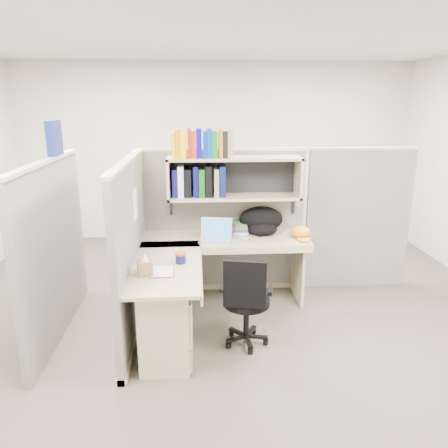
{
  "coord_description": "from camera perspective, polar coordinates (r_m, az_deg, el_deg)",
  "views": [
    {
      "loc": [
        -0.29,
        -3.83,
        2.12
      ],
      "look_at": [
        -0.03,
        0.25,
        0.96
      ],
      "focal_mm": 35.0,
      "sensor_mm": 36.0,
      "label": 1
    }
  ],
  "objects": [
    {
      "name": "paper_cup",
      "position": [
        4.78,
        -0.01,
        -0.51
      ],
      "size": [
        0.09,
        0.09,
        0.1
      ],
      "primitive_type": "cylinder",
      "rotation": [
        0.0,
        0.0,
        0.33
      ],
      "color": "white",
      "rests_on": "desk"
    },
    {
      "name": "orange_cap",
      "position": [
        4.68,
        9.95,
        -1.0
      ],
      "size": [
        0.22,
        0.26,
        0.12
      ],
      "primitive_type": null,
      "rotation": [
        0.0,
        0.0,
        0.06
      ],
      "color": "orange",
      "rests_on": "desk"
    },
    {
      "name": "book_stack",
      "position": [
        4.79,
        2.17,
        -0.43
      ],
      "size": [
        0.17,
        0.23,
        0.11
      ],
      "primitive_type": null,
      "rotation": [
        0.0,
        0.0,
        -0.04
      ],
      "color": "gray",
      "rests_on": "desk"
    },
    {
      "name": "mouse",
      "position": [
        4.52,
        2.83,
        -1.92
      ],
      "size": [
        0.09,
        0.06,
        0.03
      ],
      "primitive_type": "ellipsoid",
      "rotation": [
        0.0,
        0.0,
        0.11
      ],
      "color": "#88ABC1",
      "rests_on": "desk"
    },
    {
      "name": "ground",
      "position": [
        4.38,
        0.68,
        -13.13
      ],
      "size": [
        6.0,
        6.0,
        0.0
      ],
      "primitive_type": "plane",
      "color": "#3B362E",
      "rests_on": "ground"
    },
    {
      "name": "desk",
      "position": [
        3.92,
        -5.02,
        -9.65
      ],
      "size": [
        1.74,
        1.75,
        0.73
      ],
      "color": "tan",
      "rests_on": "ground"
    },
    {
      "name": "cubicle",
      "position": [
        4.45,
        -4.44,
        -0.07
      ],
      "size": [
        3.79,
        1.84,
        1.95
      ],
      "color": "#62625D",
      "rests_on": "ground"
    },
    {
      "name": "snack_canister",
      "position": [
        3.9,
        -5.68,
        -4.4
      ],
      "size": [
        0.1,
        0.1,
        0.1
      ],
      "color": "#0E1154",
      "rests_on": "desk"
    },
    {
      "name": "tissue_box",
      "position": [
        3.67,
        -10.31,
        -5.16
      ],
      "size": [
        0.14,
        0.14,
        0.19
      ],
      "primitive_type": null,
      "rotation": [
        0.0,
        0.0,
        0.22
      ],
      "color": "#886E4D",
      "rests_on": "desk"
    },
    {
      "name": "laptop",
      "position": [
        4.44,
        -1.16,
        -0.87
      ],
      "size": [
        0.37,
        0.37,
        0.23
      ],
      "primitive_type": null,
      "rotation": [
        0.0,
        0.0,
        -0.17
      ],
      "color": "silver",
      "rests_on": "desk"
    },
    {
      "name": "backpack",
      "position": [
        4.74,
        4.98,
        0.45
      ],
      "size": [
        0.58,
        0.52,
        0.28
      ],
      "primitive_type": null,
      "rotation": [
        0.0,
        0.0,
        0.37
      ],
      "color": "black",
      "rests_on": "desk"
    },
    {
      "name": "loose_paper",
      "position": [
        3.75,
        -8.1,
        -6.11
      ],
      "size": [
        0.2,
        0.26,
        0.0
      ],
      "primitive_type": null,
      "rotation": [
        0.0,
        0.0,
        0.04
      ],
      "color": "silver",
      "rests_on": "desk"
    },
    {
      "name": "room_shell",
      "position": [
        3.87,
        0.76,
        8.37
      ],
      "size": [
        6.0,
        6.0,
        6.0
      ],
      "color": "#B1AC9F",
      "rests_on": "ground"
    },
    {
      "name": "task_chair",
      "position": [
        3.92,
        2.88,
        -11.77
      ],
      "size": [
        0.48,
        0.45,
        0.86
      ],
      "color": "black",
      "rests_on": "ground"
    }
  ]
}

